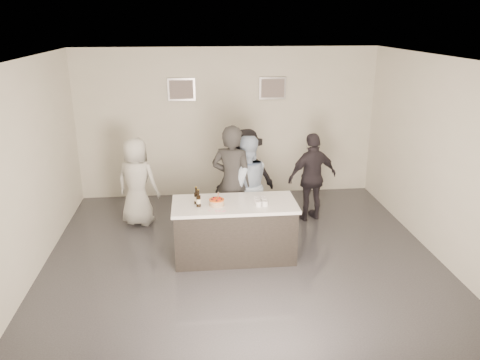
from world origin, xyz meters
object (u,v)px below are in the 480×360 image
Objects in this scene: person_main_black at (232,183)px; person_guest_back at (245,176)px; beer_bottle_b at (198,198)px; person_guest_right at (312,177)px; cake at (217,203)px; person_main_blue at (246,186)px; beer_bottle_a at (196,196)px; person_guest_left at (137,182)px; bar_counter at (235,230)px.

person_main_black reaches higher than person_guest_back.
beer_bottle_b is 0.16× the size of person_guest_right.
cake is 0.28m from beer_bottle_b.
person_main_blue reaches higher than person_guest_back.
person_main_black reaches higher than beer_bottle_a.
person_main_black is 0.72m from person_guest_back.
beer_bottle_a is 1.63m from person_guest_back.
person_guest_back is at bearing -159.79° from person_guest_left.
bar_counter is 0.88m from person_main_black.
cake is 1.56m from person_guest_back.
bar_counter is 0.79m from beer_bottle_b.
person_main_black is at bearing 87.69° from bar_counter.
beer_bottle_b is at bearing 146.85° from person_guest_left.
beer_bottle_b reaches higher than cake.
person_guest_back reaches higher than cake.
person_main_blue is 1.95m from person_guest_left.
person_guest_back is (0.85, 1.46, -0.18)m from beer_bottle_b.
person_guest_left is 3.12m from person_guest_right.
person_guest_right is (2.06, 1.41, -0.22)m from beer_bottle_b.
person_main_blue is at bearing 49.60° from beer_bottle_b.
beer_bottle_b is at bearing -174.78° from cake.
person_guest_back is (0.32, 1.37, 0.40)m from bar_counter.
bar_counter is 0.81m from beer_bottle_a.
person_guest_right is at bearing 37.70° from cake.
person_guest_back is (0.89, 1.35, -0.18)m from beer_bottle_a.
person_main_blue is at bearing 4.78° from person_guest_right.
beer_bottle_b is at bearing -170.03° from bar_counter.
person_main_blue is at bearing 45.05° from beer_bottle_a.
beer_bottle_a reaches higher than cake.
person_main_black is 1.62m from person_guest_right.
bar_counter is 2.17m from person_guest_left.
person_main_blue reaches higher than beer_bottle_b.
person_main_black is 0.30m from person_main_blue.
beer_bottle_b is 1.70m from person_guest_back.
beer_bottle_b is 1.87m from person_guest_left.
bar_counter is 1.46m from person_guest_back.
bar_counter is 8.29× the size of cake.
bar_counter is at bearing 63.18° from person_main_blue.
beer_bottle_a is at bearing 16.35° from person_guest_right.
person_guest_left reaches higher than beer_bottle_a.
person_guest_right is (1.26, 0.47, -0.05)m from person_main_blue.
cake is 0.14× the size of person_guest_left.
beer_bottle_b is 0.13× the size of person_main_black.
bar_counter is 2.05m from person_guest_right.
cake is 0.32m from beer_bottle_a.
person_main_black is at bearing 6.36° from person_guest_right.
bar_counter is 1.09× the size of person_guest_back.
beer_bottle_a is 2.48m from person_guest_right.
cake is 2.01m from person_guest_left.
beer_bottle_b is 1.25m from person_main_blue.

